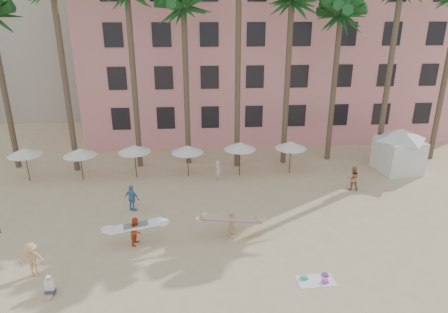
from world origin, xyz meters
TOP-DOWN VIEW (x-y plane):
  - ground at (0.00, 0.00)m, footprint 120.00×120.00m
  - pink_hotel at (7.00, 26.00)m, footprint 35.00×14.00m
  - umbrella_row at (-3.00, 12.50)m, footprint 22.50×2.70m
  - cabana at (15.72, 12.49)m, footprint 5.04×5.04m
  - beach_towel at (5.30, -0.66)m, footprint 1.85×1.10m
  - carrier_yellow at (1.60, 3.62)m, footprint 3.40×0.88m
  - carrier_white at (-3.73, 3.20)m, footprint 3.03×1.33m
  - beachgoers at (-1.19, 5.60)m, footprint 20.26×11.44m
  - seated_man at (-7.15, -0.75)m, footprint 0.41×0.71m

SIDE VIEW (x-z plane):
  - ground at x=0.00m, z-range 0.00..0.00m
  - beach_towel at x=5.30m, z-range -0.04..0.10m
  - seated_man at x=-7.15m, z-range -0.14..0.78m
  - carrier_white at x=-3.73m, z-range 0.07..1.68m
  - beachgoers at x=-1.19m, z-range -0.02..1.81m
  - carrier_yellow at x=1.60m, z-range 0.13..1.77m
  - cabana at x=15.72m, z-range 0.32..3.82m
  - umbrella_row at x=-3.00m, z-range 0.97..3.69m
  - pink_hotel at x=7.00m, z-range 0.00..16.00m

